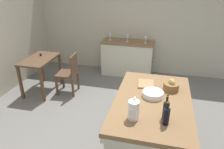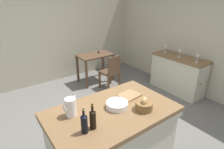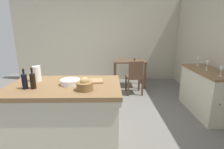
{
  "view_description": "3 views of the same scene",
  "coord_description": "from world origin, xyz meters",
  "px_view_note": "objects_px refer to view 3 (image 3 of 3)",
  "views": [
    {
      "loc": [
        -2.76,
        -0.71,
        2.36
      ],
      "look_at": [
        0.31,
        0.05,
        0.88
      ],
      "focal_mm": 33.75,
      "sensor_mm": 36.0,
      "label": 1
    },
    {
      "loc": [
        -1.47,
        -2.25,
        2.19
      ],
      "look_at": [
        0.22,
        0.06,
        0.97
      ],
      "focal_mm": 29.42,
      "sensor_mm": 36.0,
      "label": 2
    },
    {
      "loc": [
        0.35,
        -3.05,
        1.65
      ],
      "look_at": [
        0.4,
        0.03,
        0.83
      ],
      "focal_mm": 27.53,
      "sensor_mm": 36.0,
      "label": 3
    }
  ],
  "objects_px": {
    "bread_basket": "(85,85)",
    "wine_glass_left": "(207,64)",
    "wine_bottle_dark": "(33,80)",
    "island_table": "(66,110)",
    "wine_bottle_amber": "(24,80)",
    "wooden_chair": "(135,76)",
    "side_cabinet": "(205,92)",
    "cutting_board": "(93,81)",
    "wash_bowl": "(70,82)",
    "pitcher": "(36,74)",
    "writing_desk": "(129,65)",
    "wine_glass_far_left": "(221,69)",
    "wine_glass_middle": "(198,60)"
  },
  "relations": [
    {
      "from": "island_table",
      "to": "bread_basket",
      "type": "xyz_separation_m",
      "value": [
        0.33,
        -0.23,
        0.46
      ]
    },
    {
      "from": "writing_desk",
      "to": "bread_basket",
      "type": "relative_size",
      "value": 4.11
    },
    {
      "from": "wine_glass_left",
      "to": "wooden_chair",
      "type": "bearing_deg",
      "value": 139.77
    },
    {
      "from": "bread_basket",
      "to": "island_table",
      "type": "bearing_deg",
      "value": 145.16
    },
    {
      "from": "wooden_chair",
      "to": "wine_bottle_amber",
      "type": "height_order",
      "value": "wine_bottle_amber"
    },
    {
      "from": "wash_bowl",
      "to": "wine_glass_left",
      "type": "xyz_separation_m",
      "value": [
        2.44,
        0.79,
        0.11
      ]
    },
    {
      "from": "island_table",
      "to": "cutting_board",
      "type": "xyz_separation_m",
      "value": [
        0.41,
        0.13,
        0.41
      ]
    },
    {
      "from": "bread_basket",
      "to": "wine_glass_left",
      "type": "xyz_separation_m",
      "value": [
        2.19,
        1.03,
        0.08
      ]
    },
    {
      "from": "wooden_chair",
      "to": "wine_glass_left",
      "type": "height_order",
      "value": "wine_glass_left"
    },
    {
      "from": "wash_bowl",
      "to": "side_cabinet",
      "type": "bearing_deg",
      "value": 17.59
    },
    {
      "from": "island_table",
      "to": "side_cabinet",
      "type": "height_order",
      "value": "side_cabinet"
    },
    {
      "from": "side_cabinet",
      "to": "cutting_board",
      "type": "distance_m",
      "value": 2.3
    },
    {
      "from": "wine_bottle_dark",
      "to": "wine_bottle_amber",
      "type": "height_order",
      "value": "wine_bottle_dark"
    },
    {
      "from": "wine_bottle_dark",
      "to": "wine_bottle_amber",
      "type": "bearing_deg",
      "value": -176.35
    },
    {
      "from": "wine_bottle_dark",
      "to": "bread_basket",
      "type": "bearing_deg",
      "value": -5.52
    },
    {
      "from": "writing_desk",
      "to": "cutting_board",
      "type": "height_order",
      "value": "cutting_board"
    },
    {
      "from": "writing_desk",
      "to": "wine_bottle_amber",
      "type": "bearing_deg",
      "value": -123.13
    },
    {
      "from": "island_table",
      "to": "wine_glass_left",
      "type": "height_order",
      "value": "wine_glass_left"
    },
    {
      "from": "writing_desk",
      "to": "wine_glass_far_left",
      "type": "distance_m",
      "value": 2.49
    },
    {
      "from": "island_table",
      "to": "wash_bowl",
      "type": "xyz_separation_m",
      "value": [
        0.09,
        0.01,
        0.44
      ]
    },
    {
      "from": "side_cabinet",
      "to": "wine_bottle_amber",
      "type": "height_order",
      "value": "wine_bottle_amber"
    },
    {
      "from": "wine_glass_left",
      "to": "wine_glass_far_left",
      "type": "bearing_deg",
      "value": -91.2
    },
    {
      "from": "pitcher",
      "to": "wine_bottle_dark",
      "type": "relative_size",
      "value": 0.91
    },
    {
      "from": "side_cabinet",
      "to": "wine_glass_far_left",
      "type": "xyz_separation_m",
      "value": [
        -0.05,
        -0.44,
        0.56
      ]
    },
    {
      "from": "island_table",
      "to": "cutting_board",
      "type": "height_order",
      "value": "cutting_board"
    },
    {
      "from": "island_table",
      "to": "wooden_chair",
      "type": "height_order",
      "value": "wooden_chair"
    },
    {
      "from": "cutting_board",
      "to": "side_cabinet",
      "type": "bearing_deg",
      "value": 17.04
    },
    {
      "from": "bread_basket",
      "to": "wine_glass_far_left",
      "type": "xyz_separation_m",
      "value": [
        2.19,
        0.59,
        0.07
      ]
    },
    {
      "from": "side_cabinet",
      "to": "wooden_chair",
      "type": "height_order",
      "value": "wooden_chair"
    },
    {
      "from": "bread_basket",
      "to": "wooden_chair",
      "type": "bearing_deg",
      "value": 64.7
    },
    {
      "from": "wine_bottle_dark",
      "to": "wine_glass_far_left",
      "type": "relative_size",
      "value": 1.76
    },
    {
      "from": "pitcher",
      "to": "wash_bowl",
      "type": "relative_size",
      "value": 0.96
    },
    {
      "from": "wooden_chair",
      "to": "wine_glass_far_left",
      "type": "distance_m",
      "value": 1.98
    },
    {
      "from": "wash_bowl",
      "to": "wine_glass_left",
      "type": "bearing_deg",
      "value": 17.93
    },
    {
      "from": "writing_desk",
      "to": "wine_glass_far_left",
      "type": "height_order",
      "value": "wine_glass_far_left"
    },
    {
      "from": "wine_glass_left",
      "to": "writing_desk",
      "type": "bearing_deg",
      "value": 127.73
    },
    {
      "from": "writing_desk",
      "to": "wine_glass_middle",
      "type": "height_order",
      "value": "wine_glass_middle"
    },
    {
      "from": "cutting_board",
      "to": "wine_glass_far_left",
      "type": "distance_m",
      "value": 2.12
    },
    {
      "from": "island_table",
      "to": "writing_desk",
      "type": "bearing_deg",
      "value": 63.31
    },
    {
      "from": "island_table",
      "to": "wine_glass_left",
      "type": "bearing_deg",
      "value": 17.54
    },
    {
      "from": "island_table",
      "to": "wine_bottle_amber",
      "type": "height_order",
      "value": "wine_bottle_amber"
    },
    {
      "from": "cutting_board",
      "to": "wash_bowl",
      "type": "bearing_deg",
      "value": -158.82
    },
    {
      "from": "side_cabinet",
      "to": "cutting_board",
      "type": "xyz_separation_m",
      "value": [
        -2.16,
        -0.66,
        0.43
      ]
    },
    {
      "from": "side_cabinet",
      "to": "wash_bowl",
      "type": "distance_m",
      "value": 2.64
    },
    {
      "from": "side_cabinet",
      "to": "bread_basket",
      "type": "height_order",
      "value": "bread_basket"
    },
    {
      "from": "wash_bowl",
      "to": "wine_bottle_dark",
      "type": "bearing_deg",
      "value": -159.51
    },
    {
      "from": "wooden_chair",
      "to": "island_table",
      "type": "bearing_deg",
      "value": -125.5
    },
    {
      "from": "cutting_board",
      "to": "wine_bottle_dark",
      "type": "relative_size",
      "value": 0.96
    },
    {
      "from": "side_cabinet",
      "to": "wash_bowl",
      "type": "xyz_separation_m",
      "value": [
        -2.48,
        -0.79,
        0.46
      ]
    },
    {
      "from": "wine_glass_middle",
      "to": "wine_bottle_amber",
      "type": "bearing_deg",
      "value": -155.1
    }
  ]
}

